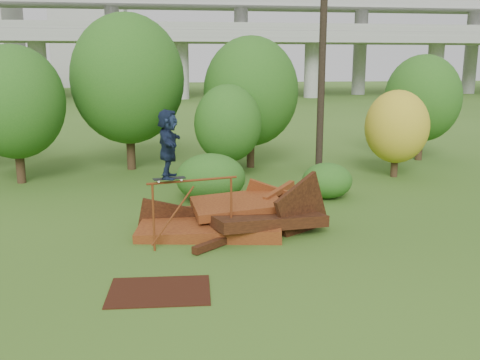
{
  "coord_description": "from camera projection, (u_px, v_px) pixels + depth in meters",
  "views": [
    {
      "loc": [
        -2.98,
        -12.46,
        4.84
      ],
      "look_at": [
        -0.8,
        2.0,
        1.6
      ],
      "focal_mm": 40.0,
      "sensor_mm": 36.0,
      "label": 1
    }
  ],
  "objects": [
    {
      "name": "tree_2",
      "position": [
        228.0,
        124.0,
        22.16
      ],
      "size": [
        2.81,
        2.81,
        3.96
      ],
      "color": "black",
      "rests_on": "ground"
    },
    {
      "name": "ground",
      "position": [
        283.0,
        258.0,
        13.51
      ],
      "size": [
        240.0,
        240.0,
        0.0
      ],
      "primitive_type": "plane",
      "color": "#2D5116",
      "rests_on": "ground"
    },
    {
      "name": "freeway_overpass",
      "position": [
        179.0,
        20.0,
        72.02
      ],
      "size": [
        160.0,
        15.0,
        13.7
      ],
      "color": "gray",
      "rests_on": "ground"
    },
    {
      "name": "shrub_right",
      "position": [
        327.0,
        181.0,
        19.3
      ],
      "size": [
        1.82,
        1.67,
        1.29
      ],
      "primitive_type": "ellipsoid",
      "color": "#144913",
      "rests_on": "ground"
    },
    {
      "name": "flat_plate",
      "position": [
        159.0,
        291.0,
        11.49
      ],
      "size": [
        2.27,
        1.69,
        0.03
      ],
      "primitive_type": "cube",
      "rotation": [
        0.0,
        0.0,
        -0.07
      ],
      "color": "black",
      "rests_on": "ground"
    },
    {
      "name": "tree_5",
      "position": [
        423.0,
        98.0,
        26.33
      ],
      "size": [
        3.71,
        3.71,
        5.22
      ],
      "color": "black",
      "rests_on": "ground"
    },
    {
      "name": "tree_4",
      "position": [
        397.0,
        127.0,
        22.58
      ],
      "size": [
        2.69,
        2.69,
        3.71
      ],
      "color": "black",
      "rests_on": "ground"
    },
    {
      "name": "grind_rail",
      "position": [
        193.0,
        199.0,
        14.1
      ],
      "size": [
        2.4,
        0.6,
        1.83
      ],
      "color": "#642B0F",
      "rests_on": "ground"
    },
    {
      "name": "skater",
      "position": [
        168.0,
        144.0,
        13.55
      ],
      "size": [
        0.69,
        1.68,
        1.76
      ],
      "primitive_type": "imported",
      "rotation": [
        0.0,
        0.0,
        1.47
      ],
      "color": "#152039",
      "rests_on": "skateboard"
    },
    {
      "name": "skateboard",
      "position": [
        169.0,
        179.0,
        13.75
      ],
      "size": [
        0.85,
        0.4,
        0.09
      ],
      "rotation": [
        0.0,
        0.0,
        0.22
      ],
      "color": "black",
      "rests_on": "grind_rail"
    },
    {
      "name": "shrub_left",
      "position": [
        211.0,
        178.0,
        18.8
      ],
      "size": [
        2.47,
        2.28,
        1.71
      ],
      "primitive_type": "ellipsoid",
      "color": "#144913",
      "rests_on": "ground"
    },
    {
      "name": "building_right",
      "position": [
        90.0,
        15.0,
        106.63
      ],
      "size": [
        14.0,
        14.0,
        28.0
      ],
      "primitive_type": "cube",
      "color": "#9E9E99",
      "rests_on": "ground"
    },
    {
      "name": "scrap_pile",
      "position": [
        233.0,
        219.0,
        15.61
      ],
      "size": [
        5.77,
        3.61,
        2.18
      ],
      "color": "#4E1B0D",
      "rests_on": "ground"
    },
    {
      "name": "tree_1",
      "position": [
        128.0,
        79.0,
        23.76
      ],
      "size": [
        5.02,
        5.02,
        6.98
      ],
      "color": "black",
      "rests_on": "ground"
    },
    {
      "name": "utility_pole",
      "position": [
        323.0,
        41.0,
        20.72
      ],
      "size": [
        1.4,
        0.28,
        11.09
      ],
      "color": "black",
      "rests_on": "ground"
    },
    {
      "name": "tree_0",
      "position": [
        15.0,
        102.0,
        21.16
      ],
      "size": [
        3.93,
        3.93,
        5.54
      ],
      "color": "black",
      "rests_on": "ground"
    },
    {
      "name": "tree_3",
      "position": [
        251.0,
        92.0,
        24.38
      ],
      "size": [
        4.33,
        4.33,
        6.01
      ],
      "color": "black",
      "rests_on": "ground"
    }
  ]
}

